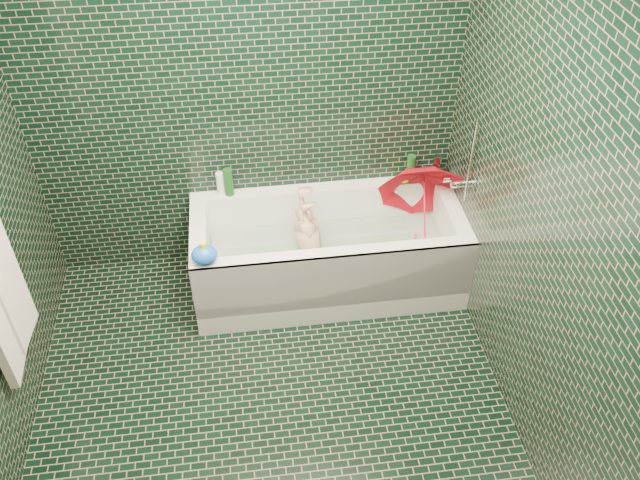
{
  "coord_description": "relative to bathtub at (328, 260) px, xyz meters",
  "views": [
    {
      "loc": [
        -0.03,
        -2.19,
        3.17
      ],
      "look_at": [
        0.37,
        0.82,
        0.55
      ],
      "focal_mm": 38.0,
      "sensor_mm": 36.0,
      "label": 1
    }
  ],
  "objects": [
    {
      "name": "soap_bottle_c",
      "position": [
        0.72,
        0.36,
        0.34
      ],
      "size": [
        0.15,
        0.15,
        0.16
      ],
      "primitive_type": "imported",
      "rotation": [
        0.0,
        0.0,
        0.18
      ],
      "color": "#144716",
      "rests_on": "bathtub"
    },
    {
      "name": "bath_mat",
      "position": [
        0.0,
        0.02,
        -0.06
      ],
      "size": [
        1.35,
        0.47,
        0.01
      ],
      "primitive_type": "cube",
      "color": "#4CC928",
      "rests_on": "bathtub"
    },
    {
      "name": "bottle_right_tall",
      "position": [
        0.58,
        0.32,
        0.44
      ],
      "size": [
        0.06,
        0.06,
        0.2
      ],
      "primitive_type": "cylinder",
      "rotation": [
        0.0,
        0.0,
        -0.1
      ],
      "color": "#144716",
      "rests_on": "bathtub"
    },
    {
      "name": "bottle_left_tall",
      "position": [
        -0.59,
        0.34,
        0.43
      ],
      "size": [
        0.06,
        0.06,
        0.19
      ],
      "primitive_type": "cylinder",
      "rotation": [
        0.0,
        0.0,
        0.05
      ],
      "color": "#144716",
      "rests_on": "bathtub"
    },
    {
      "name": "water",
      "position": [
        0.0,
        0.02,
        0.09
      ],
      "size": [
        1.48,
        0.53,
        0.0
      ],
      "primitive_type": "cube",
      "color": "silver",
      "rests_on": "bathtub"
    },
    {
      "name": "bath_toy",
      "position": [
        -0.75,
        -0.3,
        0.4
      ],
      "size": [
        0.18,
        0.17,
        0.15
      ],
      "rotation": [
        0.0,
        0.0,
        -0.36
      ],
      "color": "blue",
      "rests_on": "bathtub"
    },
    {
      "name": "bottle_right_pump",
      "position": [
        0.75,
        0.31,
        0.44
      ],
      "size": [
        0.06,
        0.06,
        0.19
      ],
      "primitive_type": "cylinder",
      "rotation": [
        0.0,
        0.0,
        -0.36
      ],
      "color": "silver",
      "rests_on": "bathtub"
    },
    {
      "name": "umbrella",
      "position": [
        0.62,
        0.06,
        0.33
      ],
      "size": [
        0.77,
        0.85,
        0.8
      ],
      "primitive_type": "imported",
      "rotation": [
        0.47,
        -0.19,
        -0.28
      ],
      "color": "red",
      "rests_on": "bathtub"
    },
    {
      "name": "wall_back",
      "position": [
        -0.45,
        0.39,
        1.04
      ],
      "size": [
        2.8,
        0.0,
        2.8
      ],
      "primitive_type": "plane",
      "rotation": [
        1.57,
        0.0,
        0.0
      ],
      "color": "black",
      "rests_on": "floor"
    },
    {
      "name": "child",
      "position": [
        -0.1,
        0.0,
        0.1
      ],
      "size": [
        0.87,
        0.35,
        0.27
      ],
      "primitive_type": "imported",
      "rotation": [
        -1.49,
        0.0,
        -1.62
      ],
      "color": "tan",
      "rests_on": "bathtub"
    },
    {
      "name": "faucet",
      "position": [
        0.81,
        0.01,
        0.56
      ],
      "size": [
        0.18,
        0.19,
        0.55
      ],
      "color": "silver",
      "rests_on": "wall_right"
    },
    {
      "name": "soap_bottle_b",
      "position": [
        0.76,
        0.31,
        0.34
      ],
      "size": [
        0.12,
        0.12,
        0.2
      ],
      "primitive_type": "imported",
      "rotation": [
        0.0,
        0.0,
        0.41
      ],
      "color": "#571F75",
      "rests_on": "bathtub"
    },
    {
      "name": "rubber_duck",
      "position": [
        0.55,
        0.32,
        0.38
      ],
      "size": [
        0.13,
        0.1,
        0.1
      ],
      "rotation": [
        0.0,
        0.0,
        0.39
      ],
      "color": "yellow",
      "rests_on": "bathtub"
    },
    {
      "name": "wall_right",
      "position": [
        0.85,
        -1.01,
        1.04
      ],
      "size": [
        0.0,
        2.8,
        2.8
      ],
      "primitive_type": "plane",
      "rotation": [
        1.57,
        0.0,
        -1.57
      ],
      "color": "black",
      "rests_on": "floor"
    },
    {
      "name": "bottle_left_short",
      "position": [
        -0.65,
        0.36,
        0.42
      ],
      "size": [
        0.06,
        0.06,
        0.16
      ],
      "primitive_type": "cylinder",
      "rotation": [
        0.0,
        0.0,
        -0.18
      ],
      "color": "white",
      "rests_on": "bathtub"
    },
    {
      "name": "bathtub",
      "position": [
        0.0,
        0.0,
        0.0
      ],
      "size": [
        1.7,
        0.75,
        0.55
      ],
      "color": "white",
      "rests_on": "floor"
    },
    {
      "name": "soap_bottle_a",
      "position": [
        0.8,
        0.32,
        0.34
      ],
      "size": [
        0.12,
        0.12,
        0.24
      ],
      "primitive_type": "imported",
      "rotation": [
        0.0,
        0.0,
        0.33
      ],
      "color": "white",
      "rests_on": "bathtub"
    },
    {
      "name": "floor",
      "position": [
        -0.45,
        -1.01,
        -0.21
      ],
      "size": [
        2.8,
        2.8,
        0.0
      ],
      "primitive_type": "plane",
      "color": "black",
      "rests_on": "ground"
    }
  ]
}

